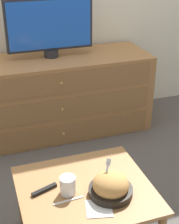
# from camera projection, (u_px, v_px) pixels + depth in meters

# --- Properties ---
(ground_plane) EXTENTS (12.00, 12.00, 0.00)m
(ground_plane) POSITION_uv_depth(u_px,v_px,m) (37.00, 117.00, 3.43)
(ground_plane) COLOR #56514C
(dresser) EXTENTS (1.69, 0.58, 0.69)m
(dresser) POSITION_uv_depth(u_px,v_px,m) (54.00, 96.00, 3.04)
(dresser) COLOR #9E6B3D
(dresser) RESTS_ON ground_plane
(tv) EXTENTS (0.73, 0.12, 0.49)m
(tv) POSITION_uv_depth(u_px,v_px,m) (50.00, 26.00, 2.81)
(tv) COLOR #232328
(tv) RESTS_ON dresser
(coffee_table) EXTENTS (0.71, 0.64, 0.39)m
(coffee_table) POSITION_uv_depth(u_px,v_px,m) (85.00, 196.00, 1.88)
(coffee_table) COLOR #9E6B3D
(coffee_table) RESTS_ON ground_plane
(takeout_bowl) EXTENTS (0.23, 0.23, 0.18)m
(takeout_bowl) POSITION_uv_depth(u_px,v_px,m) (111.00, 186.00, 1.79)
(takeout_bowl) COLOR black
(takeout_bowl) RESTS_ON coffee_table
(drink_cup) EXTENTS (0.09, 0.09, 0.10)m
(drink_cup) POSITION_uv_depth(u_px,v_px,m) (68.00, 186.00, 1.80)
(drink_cup) COLOR beige
(drink_cup) RESTS_ON coffee_table
(napkin) EXTENTS (0.16, 0.16, 0.00)m
(napkin) POSITION_uv_depth(u_px,v_px,m) (99.00, 208.00, 1.71)
(napkin) COLOR white
(napkin) RESTS_ON coffee_table
(knife) EXTENTS (0.16, 0.02, 0.01)m
(knife) POSITION_uv_depth(u_px,v_px,m) (68.00, 201.00, 1.76)
(knife) COLOR white
(knife) RESTS_ON coffee_table
(remote_control) EXTENTS (0.15, 0.07, 0.02)m
(remote_control) POSITION_uv_depth(u_px,v_px,m) (44.00, 190.00, 1.83)
(remote_control) COLOR black
(remote_control) RESTS_ON coffee_table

